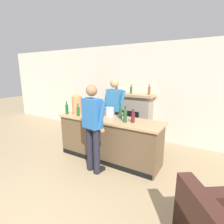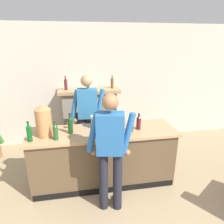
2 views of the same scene
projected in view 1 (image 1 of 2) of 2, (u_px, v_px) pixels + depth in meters
name	position (u px, v px, depth m)	size (l,w,h in m)	color
wall_back_panel	(144.00, 92.00, 5.13)	(12.00, 0.07, 2.75)	beige
bar_counter	(109.00, 139.00, 3.97)	(2.40, 0.72, 0.97)	brown
fireplace_stone	(131.00, 116.00, 5.21)	(1.35, 0.52, 1.65)	gray
potted_plant_corner	(73.00, 121.00, 6.07)	(0.45, 0.46, 0.76)	olive
person_customer	(93.00, 126.00, 3.34)	(0.65, 0.36, 1.74)	black
person_bartender	(114.00, 111.00, 4.45)	(0.66, 0.32, 1.80)	#3D2E3D
copper_dispenser	(77.00, 103.00, 4.25)	(0.25, 0.28, 0.50)	#C57F4D
ice_bucket_steel	(110.00, 112.00, 4.02)	(0.21, 0.21, 0.20)	silver
wine_bottle_rose_blush	(78.00, 110.00, 4.04)	(0.07, 0.07, 0.29)	#235225
wine_bottle_cabernet_heavy	(133.00, 116.00, 3.52)	(0.07, 0.07, 0.27)	#571A24
wine_bottle_burgundy_dark	(67.00, 108.00, 4.23)	(0.07, 0.07, 0.31)	#0D521B
wine_bottle_riesling_slim	(90.00, 109.00, 4.09)	(0.08, 0.08, 0.33)	#153E1A
wine_bottle_chardonnay_pale	(120.00, 112.00, 3.82)	(0.07, 0.07, 0.33)	#1D4C29
wine_bottle_merlot_tall	(125.00, 115.00, 3.53)	(0.08, 0.08, 0.33)	#224B2A
wine_glass_mid_counter	(94.00, 108.00, 4.26)	(0.08, 0.08, 0.18)	silver
wine_glass_front_right	(100.00, 115.00, 3.67)	(0.08, 0.08, 0.16)	silver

